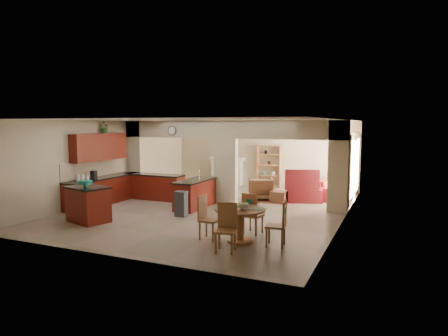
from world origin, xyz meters
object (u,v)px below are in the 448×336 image
at_px(kitchen_island, 88,204).
at_px(dining_table, 240,220).
at_px(sofa, 336,188).
at_px(armchair, 261,189).

bearing_deg(kitchen_island, dining_table, 14.19).
xyz_separation_m(sofa, armchair, (-2.40, -1.46, 0.04)).
bearing_deg(sofa, kitchen_island, 147.19).
distance_m(kitchen_island, sofa, 8.63).
xyz_separation_m(dining_table, sofa, (1.19, 6.58, -0.17)).
bearing_deg(armchair, sofa, -171.30).
distance_m(kitchen_island, dining_table, 4.52).
bearing_deg(armchair, kitchen_island, 33.84).
xyz_separation_m(dining_table, armchair, (-1.21, 5.12, -0.13)).
xyz_separation_m(kitchen_island, dining_table, (4.52, -0.11, 0.02)).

